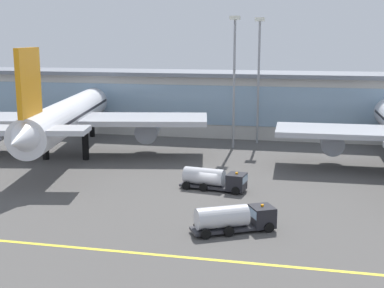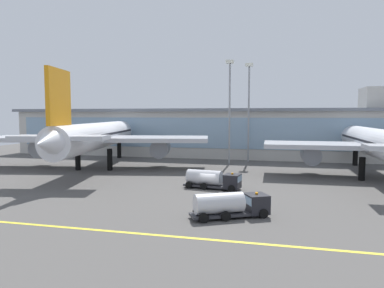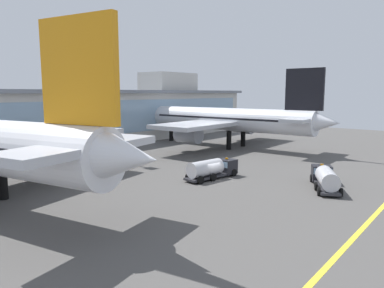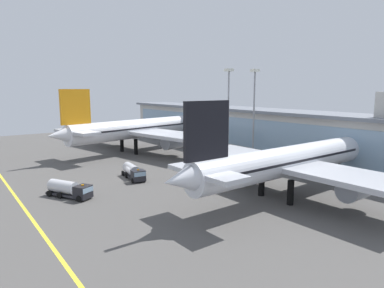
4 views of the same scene
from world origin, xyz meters
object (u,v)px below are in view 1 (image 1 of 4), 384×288
apron_light_mast_west (259,62)px  apron_light_mast_centre (234,63)px  fuel_tanker_truck (236,218)px  baggage_tug_near (216,179)px  airliner_near_left (69,116)px

apron_light_mast_west → apron_light_mast_centre: (-3.99, -5.35, 0.07)m
apron_light_mast_west → apron_light_mast_centre: apron_light_mast_centre is taller
fuel_tanker_truck → apron_light_mast_centre: (-6.40, 43.33, 14.27)m
baggage_tug_near → apron_light_mast_west: 36.71m
airliner_near_left → baggage_tug_near: bearing=-129.8°
baggage_tug_near → apron_light_mast_west: bearing=94.3°
apron_light_mast_centre → airliner_near_left: bearing=-154.8°
baggage_tug_near → fuel_tanker_truck: bearing=-63.6°
apron_light_mast_centre → fuel_tanker_truck: bearing=-81.6°
apron_light_mast_west → baggage_tug_near: bearing=-94.1°
airliner_near_left → apron_light_mast_centre: apron_light_mast_centre is taller
baggage_tug_near → airliner_near_left: bearing=159.7°
apron_light_mast_centre → baggage_tug_near: bearing=-86.8°
airliner_near_left → apron_light_mast_west: (31.01, 18.07, 8.76)m
airliner_near_left → apron_light_mast_west: size_ratio=2.30×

